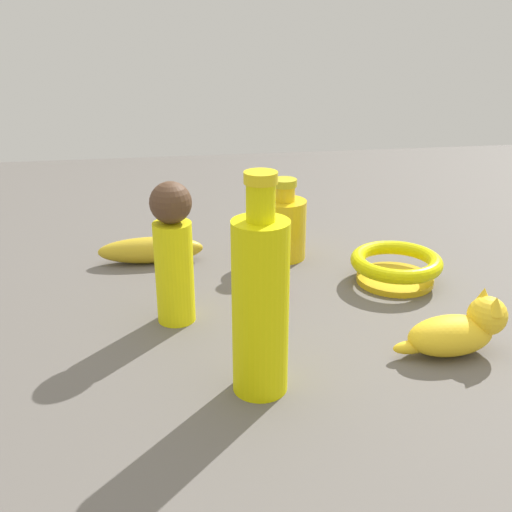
{
  "coord_description": "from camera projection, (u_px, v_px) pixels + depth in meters",
  "views": [
    {
      "loc": [
        0.13,
        0.85,
        0.43
      ],
      "look_at": [
        0.0,
        0.0,
        0.07
      ],
      "focal_mm": 43.0,
      "sensor_mm": 36.0,
      "label": 1
    }
  ],
  "objects": [
    {
      "name": "bottle_short",
      "position": [
        284.0,
        226.0,
        1.09
      ],
      "size": [
        0.08,
        0.08,
        0.15
      ],
      "color": "yellow",
      "rests_on": "ground"
    },
    {
      "name": "bowl",
      "position": [
        396.0,
        266.0,
        1.01
      ],
      "size": [
        0.15,
        0.15,
        0.05
      ],
      "color": "gold",
      "rests_on": "ground"
    },
    {
      "name": "nail_polish_jar",
      "position": [
        269.0,
        285.0,
        0.96
      ],
      "size": [
        0.03,
        0.03,
        0.04
      ],
      "color": "red",
      "rests_on": "ground"
    },
    {
      "name": "cat_figurine",
      "position": [
        460.0,
        329.0,
        0.8
      ],
      "size": [
        0.15,
        0.07,
        0.08
      ],
      "color": "yellow",
      "rests_on": "ground"
    },
    {
      "name": "ground",
      "position": [
        256.0,
        299.0,
        0.96
      ],
      "size": [
        2.0,
        2.0,
        0.0
      ],
      "primitive_type": "plane",
      "color": "#5B5651"
    },
    {
      "name": "banana",
      "position": [
        151.0,
        250.0,
        1.09
      ],
      "size": [
        0.19,
        0.05,
        0.05
      ],
      "primitive_type": "ellipsoid",
      "rotation": [
        0.0,
        0.0,
        6.27
      ],
      "color": "gold",
      "rests_on": "ground"
    },
    {
      "name": "person_figure_adult",
      "position": [
        173.0,
        252.0,
        0.85
      ],
      "size": [
        0.08,
        0.08,
        0.21
      ],
      "color": "yellow",
      "rests_on": "ground"
    },
    {
      "name": "bottle_tall",
      "position": [
        260.0,
        303.0,
        0.69
      ],
      "size": [
        0.07,
        0.07,
        0.27
      ],
      "color": "yellow",
      "rests_on": "ground"
    }
  ]
}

